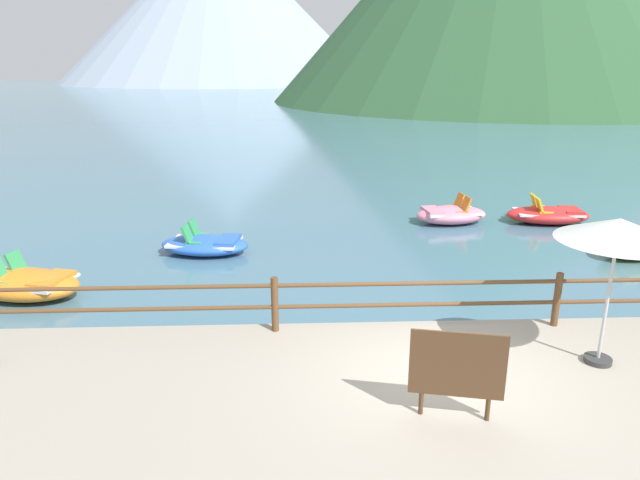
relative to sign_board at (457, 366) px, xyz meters
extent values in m
plane|color=#477084|center=(0.04, 41.00, -1.13)|extent=(200.00, 200.00, 0.00)
cylinder|color=brown|center=(-2.34, 2.55, -0.25)|extent=(0.12, 0.12, 0.95)
cylinder|color=brown|center=(2.42, 2.55, -0.25)|extent=(0.12, 0.12, 0.95)
cylinder|color=brown|center=(0.04, 2.55, 0.08)|extent=(23.80, 0.07, 0.07)
cylinder|color=brown|center=(0.04, 2.55, -0.30)|extent=(23.80, 0.07, 0.07)
cube|color=beige|center=(0.00, 0.01, 0.02)|extent=(1.08, 0.27, 0.80)
cube|color=#4C331E|center=(0.00, -0.01, 0.02)|extent=(1.16, 0.28, 0.88)
cylinder|color=#4C331E|center=(-0.40, 0.09, -0.55)|extent=(0.06, 0.06, 0.35)
cylinder|color=#4C331E|center=(0.40, -0.08, -0.55)|extent=(0.06, 0.06, 0.35)
cylinder|color=#B2B2B7|center=(2.53, 1.28, 0.27)|extent=(0.05, 0.05, 2.00)
cone|color=white|center=(2.53, 1.28, 1.35)|extent=(1.70, 1.70, 0.32)
cylinder|color=#333333|center=(2.53, 1.28, -0.69)|extent=(0.40, 0.40, 0.08)
ellipsoid|color=blue|center=(-4.32, 7.86, -0.91)|extent=(2.41, 1.62, 0.44)
cube|color=silver|center=(-4.32, 7.86, -0.83)|extent=(1.89, 1.31, 0.06)
cube|color=#339956|center=(-4.53, 7.63, -0.76)|extent=(0.46, 0.46, 0.08)
cube|color=#339956|center=(-4.70, 7.66, -0.54)|extent=(0.26, 0.43, 0.43)
cube|color=#339956|center=(-4.45, 8.14, -0.76)|extent=(0.46, 0.46, 0.08)
cube|color=#339956|center=(-4.63, 8.17, -0.54)|extent=(0.26, 0.43, 0.43)
cube|color=blue|center=(-3.71, 7.77, -0.77)|extent=(0.62, 0.97, 0.12)
ellipsoid|color=red|center=(5.66, 10.31, -0.88)|extent=(2.56, 1.45, 0.50)
cube|color=silver|center=(5.66, 10.31, -0.79)|extent=(2.01, 1.18, 0.06)
cube|color=yellow|center=(5.45, 10.08, -0.72)|extent=(0.44, 0.44, 0.08)
cube|color=yellow|center=(5.27, 10.10, -0.50)|extent=(0.24, 0.42, 0.43)
cube|color=yellow|center=(5.50, 10.57, -0.72)|extent=(0.44, 0.44, 0.08)
cube|color=yellow|center=(5.32, 10.59, -0.50)|extent=(0.24, 0.42, 0.43)
cube|color=red|center=(6.33, 10.24, -0.73)|extent=(0.62, 0.90, 0.12)
ellipsoid|color=orange|center=(-7.64, 5.15, -0.85)|extent=(2.69, 1.89, 0.56)
cube|color=silver|center=(-7.64, 5.15, -0.75)|extent=(2.11, 1.53, 0.06)
cube|color=#339956|center=(-7.88, 4.93, -0.68)|extent=(0.49, 0.49, 0.08)
cube|color=#339956|center=(-7.75, 5.45, -0.68)|extent=(0.49, 0.49, 0.08)
cube|color=#339956|center=(-7.93, 5.49, -0.46)|extent=(0.30, 0.44, 0.43)
cube|color=orange|center=(-6.99, 4.98, -0.69)|extent=(0.75, 1.04, 0.12)
ellipsoid|color=pink|center=(2.72, 10.43, -0.87)|extent=(2.30, 1.50, 0.52)
cube|color=silver|center=(2.72, 10.43, -0.78)|extent=(1.80, 1.22, 0.06)
cube|color=orange|center=(2.85, 10.70, -0.71)|extent=(0.45, 0.45, 0.08)
cube|color=orange|center=(3.03, 10.72, -0.49)|extent=(0.25, 0.42, 0.43)
cube|color=orange|center=(2.92, 10.20, -0.71)|extent=(0.45, 0.45, 0.08)
cube|color=orange|center=(3.09, 10.22, -0.49)|extent=(0.25, 0.42, 0.43)
cube|color=pink|center=(2.14, 10.36, -0.72)|extent=(0.58, 0.92, 0.12)
cube|color=red|center=(6.80, 7.42, -0.66)|extent=(0.49, 0.49, 0.08)
cube|color=yellow|center=(6.10, 6.97, -0.67)|extent=(0.71, 0.97, 0.12)
cone|color=#2D5633|center=(11.98, 70.62, 8.04)|extent=(30.22, 30.22, 18.33)
cone|color=#93A3B7|center=(-18.55, 130.70, 15.62)|extent=(69.68, 69.68, 33.50)
camera|label=1|loc=(-1.96, -6.22, 3.61)|focal=32.23mm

